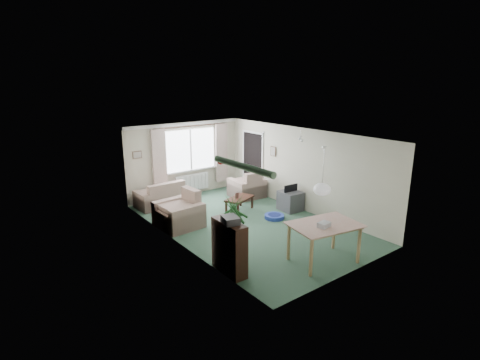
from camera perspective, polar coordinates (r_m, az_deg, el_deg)
ground at (r=10.00m, az=1.05°, el=-6.73°), size 6.50×6.50×0.00m
window at (r=12.27m, az=-7.58°, el=4.61°), size 1.80×0.03×1.30m
curtain_rod at (r=12.09m, az=-7.52°, el=8.14°), size 2.60×0.03×0.03m
curtain_left at (r=11.72m, az=-12.18°, el=2.73°), size 0.45×0.08×2.00m
curtain_right at (r=12.83m, az=-2.86°, el=4.14°), size 0.45×0.08×2.00m
radiator at (r=12.49m, az=-7.31°, el=-0.38°), size 1.20×0.10×0.55m
doorway at (r=12.53m, az=1.97°, el=2.62°), size 0.03×0.95×2.00m
pendant_lamp at (r=8.08m, az=12.39°, el=-1.39°), size 0.36×0.36×0.36m
tinsel_garland at (r=6.44m, az=0.40°, el=2.10°), size 1.60×1.60×0.12m
bauble_cluster_a at (r=10.90m, az=3.56°, el=7.20°), size 0.20×0.20×0.20m
bauble_cluster_b at (r=10.24m, az=9.26°, el=6.51°), size 0.20×0.20×0.20m
wall_picture_back at (r=11.50m, az=-15.40°, el=3.72°), size 0.28×0.03×0.22m
wall_picture_right at (r=11.67m, az=5.09°, el=4.38°), size 0.03×0.24×0.30m
sofa at (r=11.54m, az=-11.79°, el=-1.99°), size 1.56×0.87×0.77m
armchair_corner at (r=12.12m, az=1.04°, el=-0.58°), size 1.05×1.00×0.87m
armchair_left at (r=9.82m, az=-9.36°, el=-4.39°), size 1.07×1.12×0.95m
coffee_table at (r=10.89m, az=-0.08°, el=-3.71°), size 1.01×0.79×0.40m
photo_frame at (r=10.78m, az=-0.46°, el=-2.34°), size 0.12×0.03×0.16m
bookshelf at (r=7.47m, az=-1.65°, el=-10.19°), size 0.33×0.89×1.07m
hifi_box at (r=7.14m, az=-1.49°, el=-6.10°), size 0.36×0.41×0.14m
houseplant at (r=7.75m, az=-0.97°, el=-7.53°), size 0.78×0.78×1.49m
dining_table at (r=8.12m, az=12.60°, el=-9.38°), size 1.46×1.11×0.82m
gift_box at (r=7.77m, az=12.68°, el=-6.73°), size 0.27×0.21×0.12m
tv_cube at (r=11.04m, az=7.69°, el=-3.16°), size 0.60×0.65×0.56m
pet_bed at (r=10.41m, az=5.25°, el=-5.56°), size 0.62×0.62×0.11m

